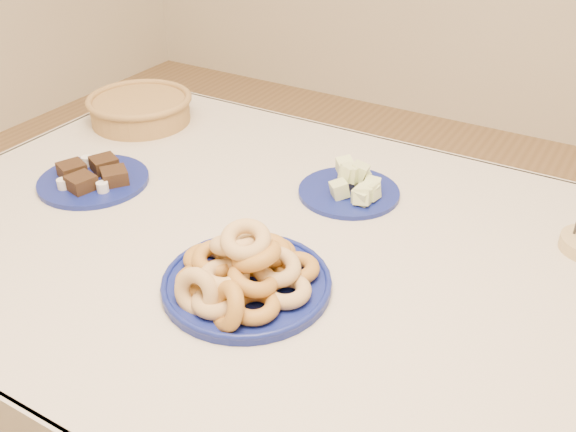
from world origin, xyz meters
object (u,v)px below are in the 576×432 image
object	(u,v)px
dining_table	(300,291)
wicker_basket	(140,108)
donut_platter	(244,274)
brownie_plate	(93,178)
melon_plate	(353,188)

from	to	relation	value
dining_table	wicker_basket	xyz separation A→B (m)	(-0.68, 0.31, 0.15)
donut_platter	wicker_basket	world-z (taller)	donut_platter
dining_table	wicker_basket	size ratio (longest dim) A/B	4.78
donut_platter	brownie_plate	size ratio (longest dim) A/B	1.11
wicker_basket	donut_platter	bearing A→B (deg)	-35.56
dining_table	donut_platter	bearing A→B (deg)	-97.39
melon_plate	dining_table	bearing A→B (deg)	-89.43
dining_table	donut_platter	size ratio (longest dim) A/B	4.82
melon_plate	donut_platter	bearing A→B (deg)	-92.72
wicker_basket	melon_plate	bearing A→B (deg)	-6.12
melon_plate	brownie_plate	bearing A→B (deg)	-154.85
wicker_basket	dining_table	bearing A→B (deg)	-24.30
donut_platter	wicker_basket	bearing A→B (deg)	144.44
dining_table	brownie_plate	distance (m)	0.55
dining_table	melon_plate	size ratio (longest dim) A/B	6.20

